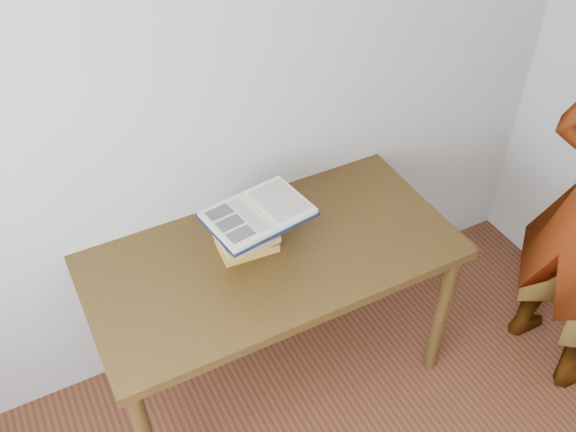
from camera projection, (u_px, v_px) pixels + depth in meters
desk at (273, 270)px, 2.64m from camera, size 1.50×0.75×0.80m
book_stack at (245, 232)px, 2.53m from camera, size 0.25×0.20×0.19m
open_book at (258, 213)px, 2.46m from camera, size 0.43×0.33×0.03m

